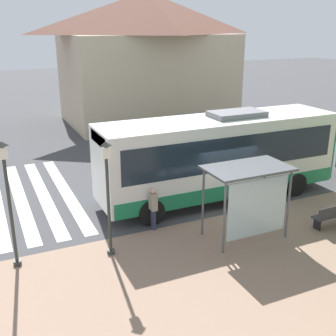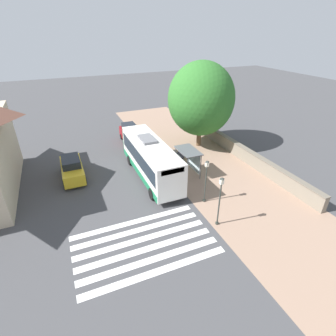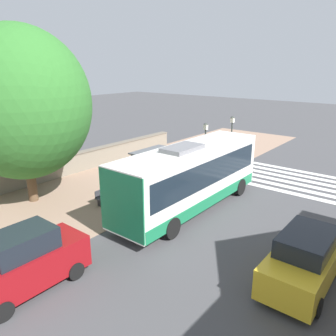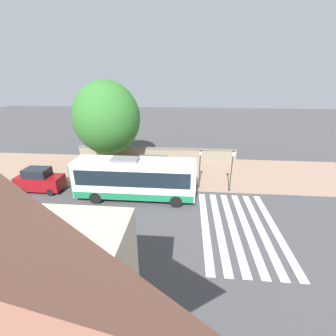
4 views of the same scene
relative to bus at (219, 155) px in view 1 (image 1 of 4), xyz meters
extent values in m
plane|color=#424244|center=(-1.62, 0.37, -1.87)|extent=(120.00, 120.00, 0.00)
cube|color=#937560|center=(-6.12, 0.37, -1.86)|extent=(9.00, 44.00, 0.02)
cube|color=silver|center=(3.38, 5.73, -1.87)|extent=(9.00, 0.50, 0.01)
cube|color=silver|center=(3.38, 6.68, -1.87)|extent=(9.00, 0.50, 0.01)
cube|color=silver|center=(3.38, 7.63, -1.87)|extent=(9.00, 0.50, 0.01)
cube|color=#C6B293|center=(15.16, -2.98, 1.27)|extent=(7.61, 11.58, 6.28)
pyramid|color=brown|center=(15.16, -2.98, 5.82)|extent=(8.21, 12.18, 2.83)
cube|color=silver|center=(0.00, 0.02, 0.05)|extent=(2.49, 10.04, 2.95)
cube|color=black|center=(0.00, 0.02, 0.44)|extent=(2.53, 9.24, 1.30)
cube|color=#197247|center=(0.00, 0.02, -1.13)|extent=(2.53, 9.84, 0.59)
cube|color=#197247|center=(0.00, -4.97, 0.05)|extent=(2.53, 0.06, 2.83)
cube|color=black|center=(0.00, 5.00, 1.23)|extent=(1.87, 0.08, 0.41)
cube|color=slate|center=(0.00, -0.74, 1.64)|extent=(1.24, 2.21, 0.22)
cylinder|color=black|center=(-1.16, 3.53, -1.37)|extent=(0.30, 1.00, 1.00)
cylinder|color=black|center=(1.16, 3.53, -1.37)|extent=(0.30, 1.00, 1.00)
cylinder|color=black|center=(-1.16, -3.10, -1.37)|extent=(0.30, 1.00, 1.00)
cylinder|color=black|center=(1.16, -3.10, -1.37)|extent=(0.30, 1.00, 1.00)
cylinder|color=#515459|center=(-2.66, -0.27, -0.65)|extent=(0.08, 0.08, 2.45)
cylinder|color=#515459|center=(-2.66, 2.23, -0.65)|extent=(0.08, 0.08, 2.45)
cylinder|color=#515459|center=(-4.02, -0.27, -0.65)|extent=(0.08, 0.08, 2.45)
cylinder|color=#515459|center=(-4.02, 2.23, -0.65)|extent=(0.08, 0.08, 2.45)
cube|color=#515459|center=(-3.34, 0.98, 0.61)|extent=(1.66, 2.80, 0.08)
cube|color=silver|center=(-4.00, 0.98, -0.53)|extent=(0.03, 2.25, 1.96)
cylinder|color=#2D3347|center=(-1.64, 3.60, -1.49)|extent=(0.12, 0.12, 0.76)
cylinder|color=#2D3347|center=(-1.48, 3.60, -1.49)|extent=(0.12, 0.12, 0.76)
cube|color=gray|center=(-1.56, 3.60, -0.80)|extent=(0.34, 0.22, 0.62)
sphere|color=tan|center=(-1.56, 3.60, -0.38)|extent=(0.21, 0.21, 0.21)
cube|color=#333338|center=(-4.03, -2.26, -1.42)|extent=(0.40, 1.48, 0.06)
cube|color=#333338|center=(-4.20, -2.26, -1.19)|extent=(0.04, 1.48, 0.40)
cube|color=black|center=(-4.03, -1.67, -1.65)|extent=(0.32, 0.06, 0.45)
cylinder|color=#2D332D|center=(-2.04, 8.28, -1.79)|extent=(0.24, 0.24, 0.16)
cylinder|color=#2D332D|center=(-2.04, 8.28, -0.17)|extent=(0.10, 0.10, 3.41)
cube|color=silver|center=(-2.04, 8.28, 1.71)|extent=(0.24, 0.24, 0.35)
pyramid|color=#2D332D|center=(-2.04, 8.28, 1.96)|extent=(0.28, 0.28, 0.14)
cylinder|color=#2D332D|center=(-2.59, 5.50, -1.79)|extent=(0.24, 0.24, 0.16)
cylinder|color=#2D332D|center=(-2.59, 5.50, -0.26)|extent=(0.10, 0.10, 3.22)
cube|color=silver|center=(-2.59, 5.50, 1.53)|extent=(0.24, 0.24, 0.35)
pyramid|color=#2D332D|center=(-2.59, 5.50, 1.77)|extent=(0.28, 0.28, 0.14)
cube|color=gold|center=(6.76, -2.60, -1.07)|extent=(1.83, 4.69, 1.05)
cube|color=black|center=(6.76, -2.72, -0.22)|extent=(1.56, 2.44, 0.66)
cylinder|color=black|center=(5.90, -1.08, -1.55)|extent=(0.22, 0.64, 0.64)
cylinder|color=black|center=(7.63, -1.08, -1.55)|extent=(0.22, 0.64, 0.64)
cylinder|color=black|center=(5.90, -4.13, -1.55)|extent=(0.22, 0.64, 0.64)
cylinder|color=black|center=(7.63, -4.13, -1.55)|extent=(0.22, 0.64, 0.64)
camera|label=1|loc=(-14.06, 8.76, 5.07)|focal=45.00mm
camera|label=2|loc=(6.90, 20.33, 10.66)|focal=28.00mm
camera|label=3|loc=(9.22, -13.45, 5.51)|focal=35.00mm
camera|label=4|loc=(16.76, 4.23, 7.89)|focal=24.00mm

